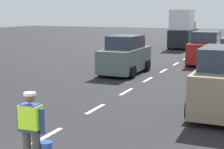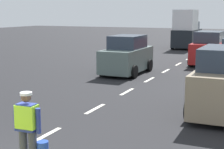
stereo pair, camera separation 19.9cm
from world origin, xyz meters
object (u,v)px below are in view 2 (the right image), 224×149
(delivery_truck, at_px, (187,31))
(car_outgoing_far, at_px, (209,49))
(car_oncoming_lead, at_px, (127,56))
(road_worker, at_px, (28,126))

(delivery_truck, height_order, car_outgoing_far, delivery_truck)
(car_outgoing_far, relative_size, car_oncoming_lead, 1.10)
(delivery_truck, bearing_deg, car_outgoing_far, -69.39)
(delivery_truck, relative_size, car_outgoing_far, 1.06)
(road_worker, bearing_deg, car_outgoing_far, 86.97)
(road_worker, height_order, car_oncoming_lead, car_oncoming_lead)
(road_worker, xyz_separation_m, delivery_truck, (-2.71, 27.34, 0.68))
(car_oncoming_lead, bearing_deg, car_outgoing_far, 57.61)
(road_worker, relative_size, delivery_truck, 0.36)
(delivery_truck, xyz_separation_m, car_outgoing_far, (3.64, -9.68, -0.62))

